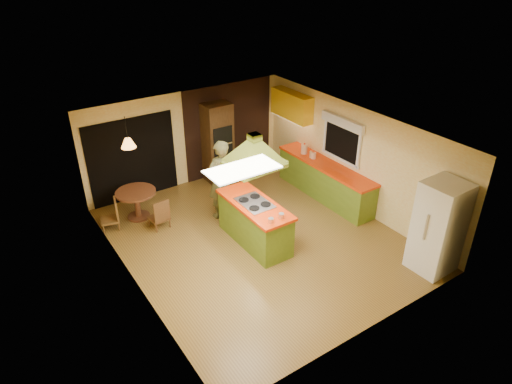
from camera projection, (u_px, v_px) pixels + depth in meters
ground at (257, 238)px, 10.04m from camera, size 6.50×6.50×0.00m
room_walls at (257, 188)px, 9.43m from camera, size 5.50×6.50×6.50m
ceiling_plane at (257, 132)px, 8.82m from camera, size 6.50×6.50×0.00m
brick_panel at (229, 129)px, 12.38m from camera, size 2.64×0.03×2.50m
nook_opening at (133, 159)px, 11.14m from camera, size 2.20×0.03×2.10m
right_counter at (325, 180)px, 11.44m from camera, size 0.62×3.05×0.92m
upper_cabinets at (292, 105)px, 11.94m from camera, size 0.34×1.40×0.70m
window_right at (342, 132)px, 10.78m from camera, size 0.12×1.35×1.06m
fluor_panel at (242, 169)px, 7.42m from camera, size 1.20×0.60×0.03m
kitchen_island at (255, 222)px, 9.70m from camera, size 0.78×1.94×0.98m
range_hood at (255, 146)px, 8.84m from camera, size 1.14×0.85×0.80m
man at (221, 180)px, 10.40m from camera, size 0.72×0.49×1.91m
refrigerator at (438, 227)px, 8.70m from camera, size 0.80×0.75×1.90m
wall_oven at (218, 143)px, 12.01m from camera, size 0.71×0.60×2.13m
dining_table at (137, 199)px, 10.56m from camera, size 0.92×0.92×0.70m
chair_left at (109, 215)px, 10.21m from camera, size 0.47×0.47×0.72m
chair_near at (158, 213)px, 10.26m from camera, size 0.44×0.44×0.74m
pendant_lamp at (128, 143)px, 9.87m from camera, size 0.41×0.41×0.21m
canister_large at (304, 149)px, 11.71m from camera, size 0.22×0.22×0.25m
canister_medium at (312, 154)px, 11.50m from camera, size 0.15×0.15×0.17m
canister_small at (314, 155)px, 11.46m from camera, size 0.15×0.15×0.16m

